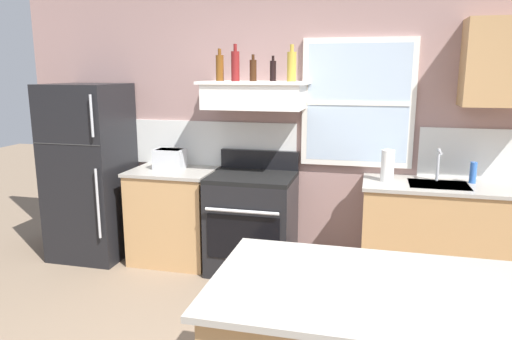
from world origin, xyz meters
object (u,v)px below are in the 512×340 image
(bottle_champagne_gold_foil, at_px, (292,66))
(paper_towel_roll, at_px, (388,166))
(bottle_amber_wine, at_px, (220,67))
(bottle_brown_stout, at_px, (253,70))
(bottle_balsamic_dark, at_px, (273,71))
(stove_range, at_px, (252,222))
(refrigerator, at_px, (90,172))
(dish_soap_bottle, at_px, (473,173))
(toaster, at_px, (170,159))
(bottle_red_label_wine, at_px, (235,66))

(bottle_champagne_gold_foil, distance_m, paper_towel_roll, 1.19)
(bottle_amber_wine, height_order, paper_towel_roll, bottle_amber_wine)
(bottle_brown_stout, relative_size, paper_towel_roll, 0.86)
(bottle_balsamic_dark, bearing_deg, stove_range, -139.67)
(refrigerator, distance_m, dish_soap_bottle, 3.54)
(refrigerator, xyz_separation_m, dish_soap_bottle, (3.53, 0.16, 0.14))
(toaster, xyz_separation_m, bottle_champagne_gold_foil, (1.18, -0.01, 0.87))
(bottle_balsamic_dark, relative_size, paper_towel_roll, 0.82)
(toaster, distance_m, stove_range, 1.00)
(refrigerator, distance_m, bottle_balsamic_dark, 2.06)
(toaster, height_order, stove_range, toaster)
(stove_range, xyz_separation_m, dish_soap_bottle, (1.88, 0.14, 0.54))
(bottle_amber_wine, bearing_deg, toaster, -175.22)
(bottle_amber_wine, xyz_separation_m, bottle_red_label_wine, (0.17, -0.07, 0.01))
(bottle_brown_stout, xyz_separation_m, dish_soap_bottle, (1.89, 0.06, -0.84))
(bottle_red_label_wine, distance_m, bottle_champagne_gold_foil, 0.50)
(bottle_red_label_wine, relative_size, bottle_champagne_gold_foil, 1.03)
(paper_towel_roll, bearing_deg, stove_range, -178.19)
(refrigerator, bearing_deg, bottle_amber_wine, 6.17)
(bottle_brown_stout, height_order, paper_towel_roll, bottle_brown_stout)
(bottle_amber_wine, height_order, bottle_champagne_gold_foil, bottle_champagne_gold_foil)
(stove_range, distance_m, dish_soap_bottle, 1.96)
(bottle_champagne_gold_foil, xyz_separation_m, paper_towel_roll, (0.84, -0.03, -0.83))
(toaster, bearing_deg, stove_range, -5.23)
(toaster, height_order, bottle_red_label_wine, bottle_red_label_wine)
(bottle_brown_stout, bearing_deg, bottle_amber_wine, 172.24)
(refrigerator, xyz_separation_m, bottle_brown_stout, (1.64, 0.10, 0.98))
(bottle_champagne_gold_foil, bearing_deg, paper_towel_roll, -1.87)
(bottle_balsamic_dark, bearing_deg, dish_soap_bottle, 0.12)
(refrigerator, distance_m, bottle_red_label_wine, 1.80)
(dish_soap_bottle, bearing_deg, bottle_brown_stout, -178.12)
(bottle_balsamic_dark, height_order, paper_towel_roll, bottle_balsamic_dark)
(bottle_amber_wine, bearing_deg, refrigerator, -173.83)
(bottle_balsamic_dark, bearing_deg, paper_towel_roll, -5.38)
(toaster, height_order, bottle_champagne_gold_foil, bottle_champagne_gold_foil)
(bottle_balsamic_dark, bearing_deg, refrigerator, -175.04)
(toaster, distance_m, bottle_champagne_gold_foil, 1.46)
(paper_towel_roll, distance_m, dish_soap_bottle, 0.71)
(paper_towel_roll, height_order, dish_soap_bottle, paper_towel_roll)
(stove_range, distance_m, bottle_amber_wine, 1.45)
(bottle_red_label_wine, relative_size, paper_towel_roll, 1.20)
(refrigerator, bearing_deg, bottle_red_label_wine, 2.80)
(toaster, bearing_deg, bottle_champagne_gold_foil, -0.58)
(bottle_balsamic_dark, xyz_separation_m, dish_soap_bottle, (1.72, 0.00, -0.84))
(toaster, bearing_deg, bottle_balsamic_dark, 3.26)
(toaster, relative_size, bottle_champagne_gold_foil, 0.95)
(bottle_red_label_wine, height_order, paper_towel_roll, bottle_red_label_wine)
(refrigerator, relative_size, bottle_brown_stout, 7.39)
(stove_range, bearing_deg, refrigerator, -179.20)
(bottle_red_label_wine, distance_m, paper_towel_roll, 1.59)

